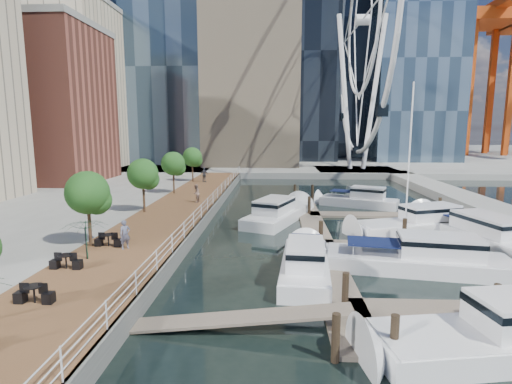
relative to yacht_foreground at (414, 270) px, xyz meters
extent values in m
plane|color=black|center=(-7.89, -3.44, 0.00)|extent=(520.00, 520.00, 0.00)
cube|color=brown|center=(-16.89, 11.56, 0.50)|extent=(6.00, 60.00, 1.00)
cube|color=#595954|center=(-13.89, 11.56, 0.50)|extent=(0.25, 60.00, 1.00)
cube|color=gray|center=(-7.89, 98.56, 0.50)|extent=(200.00, 114.00, 1.00)
cube|color=gray|center=(12.11, 16.56, 0.50)|extent=(4.00, 60.00, 1.00)
cube|color=gray|center=(6.11, 48.56, 0.50)|extent=(14.00, 12.00, 1.00)
cube|color=#6D6051|center=(-4.89, 6.56, 0.10)|extent=(2.00, 32.00, 0.20)
cube|color=#6D6051|center=(1.11, -5.44, 0.10)|extent=(12.00, 2.00, 0.20)
cube|color=#6D6051|center=(1.11, 4.56, 0.10)|extent=(12.00, 2.00, 0.20)
cube|color=#6D6051|center=(1.11, 14.56, 0.10)|extent=(12.00, 2.00, 0.20)
cube|color=brown|center=(-37.89, 30.56, 11.00)|extent=(12.00, 14.00, 20.00)
cube|color=#BCAD8E|center=(-43.89, 46.56, 15.00)|extent=(14.00, 16.00, 28.00)
cylinder|color=white|center=(3.61, 48.56, 14.00)|extent=(0.80, 0.80, 26.00)
cylinder|color=white|center=(8.61, 48.56, 14.00)|extent=(0.80, 0.80, 26.00)
torus|color=white|center=(6.11, 48.56, 26.00)|extent=(0.70, 44.70, 44.70)
cylinder|color=#3F2B1C|center=(-19.29, 0.56, 2.20)|extent=(0.20, 0.20, 2.40)
sphere|color=#265B1E|center=(-19.29, 0.56, 4.30)|extent=(2.60, 2.60, 2.60)
cylinder|color=#3F2B1C|center=(-19.29, 10.56, 2.20)|extent=(0.20, 0.20, 2.40)
sphere|color=#265B1E|center=(-19.29, 10.56, 4.30)|extent=(2.60, 2.60, 2.60)
cylinder|color=#3F2B1C|center=(-19.29, 20.56, 2.20)|extent=(0.20, 0.20, 2.40)
sphere|color=#265B1E|center=(-19.29, 20.56, 4.30)|extent=(2.60, 2.60, 2.60)
cylinder|color=#3F2B1C|center=(-19.29, 30.56, 2.20)|extent=(0.20, 0.20, 2.40)
sphere|color=#265B1E|center=(-19.29, 30.56, 4.30)|extent=(2.60, 2.60, 2.60)
imported|color=#53586F|center=(-16.96, 0.11, 1.87)|extent=(0.75, 0.73, 1.73)
imported|color=gray|center=(-15.76, 15.30, 1.87)|extent=(0.80, 0.95, 1.75)
imported|color=#343741|center=(-17.61, 29.95, 1.99)|extent=(1.24, 0.73, 1.98)
imported|color=#0E3520|center=(-18.37, -1.90, 2.11)|extent=(3.15, 3.17, 2.21)
camera|label=1|loc=(-8.00, -22.44, 8.10)|focal=28.00mm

